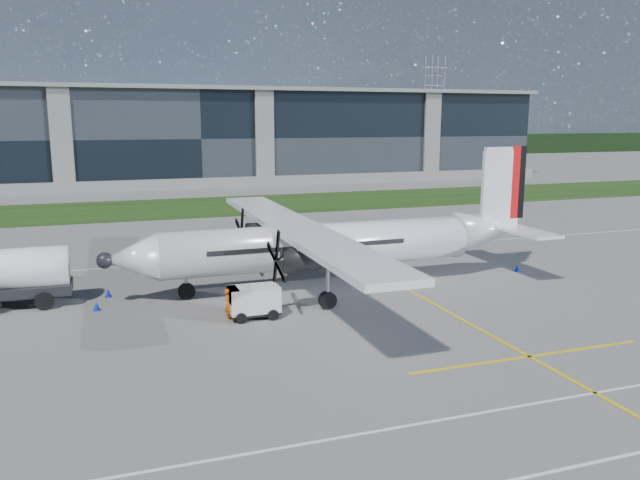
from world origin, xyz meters
name	(u,v)px	position (x,y,z in m)	size (l,w,h in m)	color
ground	(244,215)	(0.00, 40.00, 0.00)	(400.00, 400.00, 0.00)	slate
grass_strip	(230,205)	(0.00, 48.00, 0.02)	(400.00, 18.00, 0.04)	#17340E
terminal_building	(193,137)	(0.00, 80.00, 7.50)	(120.00, 20.00, 15.00)	black
tree_line	(162,149)	(0.00, 140.00, 3.00)	(400.00, 6.00, 6.00)	black
pylon_east	(434,105)	(85.00, 150.00, 15.00)	(9.00, 4.60, 30.00)	gray
yellow_taxiway_centerline	(380,274)	(3.00, 10.00, 0.01)	(0.20, 70.00, 0.01)	yellow
white_lane_line	(612,458)	(0.00, -14.00, 0.01)	(90.00, 0.15, 0.01)	white
turboprop_aircraft	(335,219)	(-1.04, 8.19, 4.34)	(27.88, 28.92, 8.67)	white
baggage_tug	(254,302)	(-7.35, 3.56, 0.85)	(2.85, 1.71, 1.71)	silver
ground_crew_person	(229,302)	(-8.69, 3.65, 0.96)	(0.78, 0.56, 1.92)	#F25907
safety_cone_fwd	(96,306)	(-15.35, 7.68, 0.25)	(0.36, 0.36, 0.50)	#0B1EBB
safety_cone_stbdwing	(252,243)	(-3.10, 22.46, 0.25)	(0.36, 0.36, 0.50)	#0B1EBB
safety_cone_tail	(517,268)	(12.42, 7.69, 0.25)	(0.36, 0.36, 0.50)	#0B1EBB
safety_cone_nose_stbd	(108,293)	(-14.71, 10.29, 0.25)	(0.36, 0.36, 0.50)	#0B1EBB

